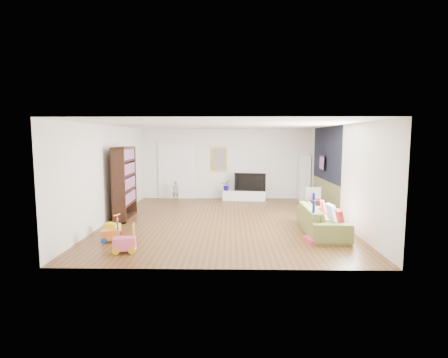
{
  "coord_description": "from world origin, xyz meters",
  "views": [
    {
      "loc": [
        0.2,
        -9.77,
        2.33
      ],
      "look_at": [
        0.0,
        0.4,
        1.15
      ],
      "focal_mm": 28.0,
      "sensor_mm": 36.0,
      "label": 1
    }
  ],
  "objects_px": {
    "media_console": "(244,196)",
    "sofa": "(322,219)",
    "bookshelf": "(124,183)",
    "basketball_hoop": "(316,215)"
  },
  "relations": [
    {
      "from": "media_console",
      "to": "bookshelf",
      "type": "bearing_deg",
      "value": -135.84
    },
    {
      "from": "media_console",
      "to": "bookshelf",
      "type": "height_order",
      "value": "bookshelf"
    },
    {
      "from": "media_console",
      "to": "sofa",
      "type": "distance_m",
      "value": 4.83
    },
    {
      "from": "media_console",
      "to": "basketball_hoop",
      "type": "height_order",
      "value": "basketball_hoop"
    },
    {
      "from": "bookshelf",
      "to": "basketball_hoop",
      "type": "distance_m",
      "value": 5.52
    },
    {
      "from": "bookshelf",
      "to": "sofa",
      "type": "distance_m",
      "value": 5.61
    },
    {
      "from": "bookshelf",
      "to": "sofa",
      "type": "xyz_separation_m",
      "value": [
        5.37,
        -1.45,
        -0.72
      ]
    },
    {
      "from": "basketball_hoop",
      "to": "media_console",
      "type": "bearing_deg",
      "value": 95.84
    },
    {
      "from": "media_console",
      "to": "basketball_hoop",
      "type": "xyz_separation_m",
      "value": [
        1.41,
        -5.32,
        0.43
      ]
    },
    {
      "from": "media_console",
      "to": "sofa",
      "type": "relative_size",
      "value": 0.72
    }
  ]
}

